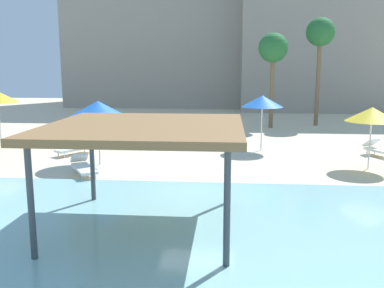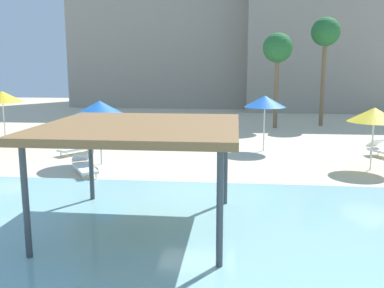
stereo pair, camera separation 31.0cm
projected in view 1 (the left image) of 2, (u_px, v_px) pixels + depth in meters
ground_plane at (197, 196)px, 13.43m from camera, size 80.00×80.00×0.00m
lagoon_water at (177, 276)px, 8.28m from camera, size 44.00×13.50×0.04m
shade_pavilion at (145, 130)px, 10.36m from camera, size 4.73×4.73×2.65m
beach_umbrella_blue_1 at (262, 101)px, 20.28m from camera, size 1.98×1.98×2.66m
beach_umbrella_blue_2 at (98, 109)px, 17.30m from camera, size 2.33×2.33×2.65m
beach_umbrella_yellow_4 at (372, 114)px, 16.61m from camera, size 2.02×2.02×2.46m
lounge_chair_0 at (83, 166)px, 16.02m from camera, size 1.52×1.93×0.74m
lounge_chair_1 at (78, 147)px, 19.78m from camera, size 1.57×1.90×0.74m
lounge_chair_4 at (381, 149)px, 19.24m from camera, size 1.43×1.95×0.74m
palm_tree_0 at (320, 35)px, 28.34m from camera, size 1.90×1.90×7.23m
palm_tree_1 at (273, 50)px, 27.43m from camera, size 1.90×1.90×6.15m
hotel_block_0 at (177, 22)px, 44.98m from camera, size 21.42×11.40×17.17m
hotel_block_1 at (331, 16)px, 39.73m from camera, size 16.70×9.50×17.20m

